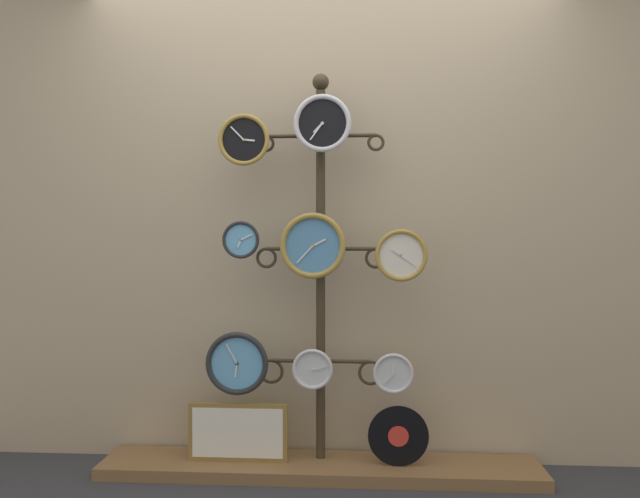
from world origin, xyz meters
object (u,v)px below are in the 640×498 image
clock_middle_center (313,246)px  clock_bottom_center (313,369)px  clock_bottom_left (237,363)px  display_stand (321,317)px  clock_top_center (322,123)px  picture_frame (238,433)px  clock_top_left (244,140)px  clock_bottom_right (393,373)px  clock_middle_left (241,240)px  clock_middle_right (401,255)px  vinyl_record (398,436)px

clock_middle_center → clock_bottom_center: bearing=128.1°
clock_bottom_left → display_stand: bearing=12.8°
clock_top_center → clock_middle_center: (-0.05, 0.03, -0.60)m
clock_bottom_center → picture_frame: 0.50m
clock_top_left → clock_top_center: clock_top_center is taller
clock_bottom_right → display_stand: bearing=168.8°
clock_middle_left → clock_bottom_right: bearing=0.7°
display_stand → clock_middle_left: size_ratio=10.72×
clock_top_left → clock_bottom_right: bearing=2.7°
clock_top_center → clock_top_left: bearing=179.2°
clock_bottom_left → picture_frame: size_ratio=0.63×
clock_middle_left → clock_top_center: bearing=-4.3°
clock_top_center → clock_bottom_center: clock_top_center is taller
clock_top_center → clock_bottom_left: clock_top_center is taller
clock_middle_left → clock_top_left: bearing=-51.3°
clock_top_left → clock_middle_right: bearing=0.8°
clock_bottom_left → clock_middle_left: bearing=32.0°
clock_middle_right → clock_middle_left: bearing=178.9°
display_stand → clock_middle_right: bearing=-13.6°
clock_top_left → clock_top_center: 0.40m
display_stand → clock_top_center: 0.97m
clock_middle_center → clock_bottom_right: bearing=2.0°
vinyl_record → picture_frame: 0.80m
clock_top_left → vinyl_record: size_ratio=0.86×
display_stand → clock_bottom_left: display_stand is taller
display_stand → clock_middle_right: 0.52m
clock_top_center → clock_bottom_right: size_ratio=1.41×
clock_bottom_right → clock_bottom_center: bearing=-178.2°
clock_middle_left → clock_bottom_center: 0.74m
clock_bottom_left → vinyl_record: 0.87m
clock_middle_center → clock_bottom_left: (-0.38, -0.01, -0.59)m
clock_top_left → clock_middle_right: 0.96m
display_stand → clock_middle_center: (-0.03, -0.09, 0.37)m
clock_middle_center → picture_frame: (-0.38, 0.00, -0.94)m
clock_bottom_center → clock_bottom_left: bearing=-178.7°
clock_bottom_center → picture_frame: bearing=179.9°
clock_middle_center → clock_bottom_left: clock_middle_center is taller
clock_middle_center → clock_top_center: bearing=-27.5°
clock_bottom_right → clock_top_left: bearing=-177.3°
clock_top_left → clock_top_center: bearing=-0.8°
clock_bottom_right → clock_middle_right: bearing=-34.1°
clock_bottom_right → picture_frame: clock_bottom_right is taller
clock_top_center → clock_middle_right: bearing=2.3°
clock_top_left → clock_bottom_left: (-0.04, 0.01, -1.11)m
clock_bottom_left → clock_top_left: bearing=-18.9°
clock_top_center → picture_frame: (-0.43, 0.03, -1.54)m
clock_middle_center → vinyl_record: size_ratio=1.10×
clock_top_left → picture_frame: bearing=149.9°
clock_bottom_center → picture_frame: (-0.38, 0.00, -0.33)m
clock_middle_right → clock_bottom_left: clock_middle_right is taller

